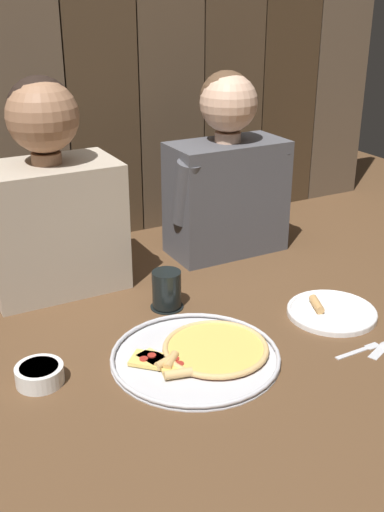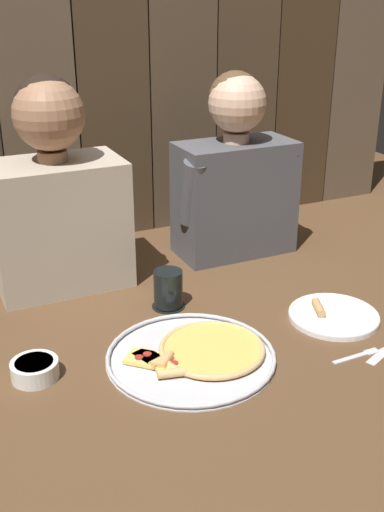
{
  "view_description": "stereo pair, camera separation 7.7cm",
  "coord_description": "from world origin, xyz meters",
  "px_view_note": "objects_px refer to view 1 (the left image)",
  "views": [
    {
      "loc": [
        -0.7,
        -1.14,
        0.79
      ],
      "look_at": [
        -0.04,
        0.1,
        0.18
      ],
      "focal_mm": 43.36,
      "sensor_mm": 36.0,
      "label": 1
    },
    {
      "loc": [
        -0.63,
        -1.17,
        0.79
      ],
      "look_at": [
        -0.04,
        0.1,
        0.18
      ],
      "focal_mm": 43.36,
      "sensor_mm": 36.0,
      "label": 2
    }
  ],
  "objects_px": {
    "dinner_plate": "(331,312)",
    "diner_left": "(50,197)",
    "dipping_bowl": "(40,374)",
    "diner_right": "(227,173)",
    "pizza_tray": "(201,354)",
    "drinking_glass": "(167,290)"
  },
  "relations": [
    {
      "from": "diner_left",
      "to": "diner_right",
      "type": "height_order",
      "value": "diner_left"
    },
    {
      "from": "dipping_bowl",
      "to": "diner_left",
      "type": "height_order",
      "value": "diner_left"
    },
    {
      "from": "drinking_glass",
      "to": "dipping_bowl",
      "type": "distance_m",
      "value": 0.44
    },
    {
      "from": "pizza_tray",
      "to": "dinner_plate",
      "type": "xyz_separation_m",
      "value": [
        0.4,
        0.02,
        -0.0
      ]
    },
    {
      "from": "dinner_plate",
      "to": "diner_left",
      "type": "distance_m",
      "value": 0.82
    },
    {
      "from": "diner_left",
      "to": "drinking_glass",
      "type": "bearing_deg",
      "value": -50.59
    },
    {
      "from": "diner_right",
      "to": "drinking_glass",
      "type": "bearing_deg",
      "value": -142.32
    },
    {
      "from": "drinking_glass",
      "to": "dipping_bowl",
      "type": "height_order",
      "value": "drinking_glass"
    },
    {
      "from": "dinner_plate",
      "to": "dipping_bowl",
      "type": "relative_size",
      "value": 2.23
    },
    {
      "from": "drinking_glass",
      "to": "diner_right",
      "type": "bearing_deg",
      "value": 37.68
    },
    {
      "from": "dipping_bowl",
      "to": "diner_left",
      "type": "xyz_separation_m",
      "value": [
        0.18,
        0.45,
        0.25
      ]
    },
    {
      "from": "dinner_plate",
      "to": "drinking_glass",
      "type": "xyz_separation_m",
      "value": [
        -0.36,
        0.24,
        0.04
      ]
    },
    {
      "from": "dinner_plate",
      "to": "dipping_bowl",
      "type": "xyz_separation_m",
      "value": [
        -0.76,
        0.06,
        0.01
      ]
    },
    {
      "from": "drinking_glass",
      "to": "pizza_tray",
      "type": "bearing_deg",
      "value": -98.47
    },
    {
      "from": "pizza_tray",
      "to": "diner_left",
      "type": "distance_m",
      "value": 0.61
    },
    {
      "from": "pizza_tray",
      "to": "diner_left",
      "type": "relative_size",
      "value": 0.67
    },
    {
      "from": "pizza_tray",
      "to": "dipping_bowl",
      "type": "bearing_deg",
      "value": 167.63
    },
    {
      "from": "drinking_glass",
      "to": "diner_left",
      "type": "relative_size",
      "value": 0.18
    },
    {
      "from": "dinner_plate",
      "to": "diner_right",
      "type": "bearing_deg",
      "value": 92.14
    },
    {
      "from": "dinner_plate",
      "to": "diner_left",
      "type": "xyz_separation_m",
      "value": [
        -0.58,
        0.51,
        0.26
      ]
    },
    {
      "from": "diner_right",
      "to": "pizza_tray",
      "type": "bearing_deg",
      "value": -126.07
    },
    {
      "from": "dipping_bowl",
      "to": "diner_left",
      "type": "relative_size",
      "value": 0.18
    }
  ]
}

